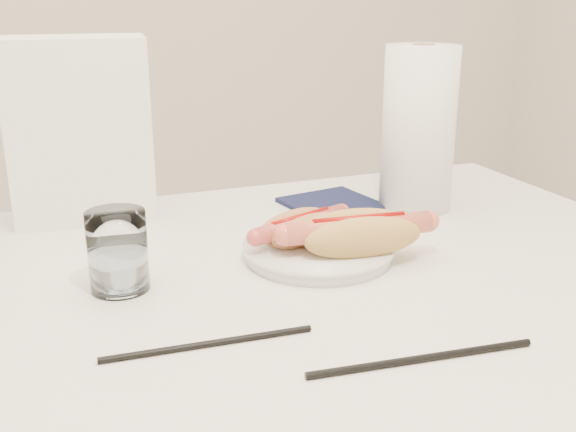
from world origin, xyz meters
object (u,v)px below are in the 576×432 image
object	(u,v)px
plate	(318,252)
paper_towel_roll	(419,129)
table	(253,329)
hotdog_left	(301,229)
water_glass	(118,251)
napkin_box	(80,130)
hotdog_right	(358,234)

from	to	relation	value
plate	paper_towel_roll	world-z (taller)	paper_towel_roll
paper_towel_roll	table	bearing A→B (deg)	-150.29
plate	hotdog_left	distance (m)	0.04
hotdog_left	water_glass	distance (m)	0.24
table	napkin_box	size ratio (longest dim) A/B	4.47
hotdog_left	hotdog_right	size ratio (longest dim) A/B	0.78
table	hotdog_right	bearing A→B (deg)	4.44
plate	water_glass	bearing A→B (deg)	-179.08
table	napkin_box	xyz separation A→B (m)	(-0.15, 0.33, 0.19)
table	hotdog_left	bearing A→B (deg)	37.65
hotdog_left	water_glass	xyz separation A→B (m)	(-0.24, -0.03, 0.01)
paper_towel_roll	plate	bearing A→B (deg)	-147.87
table	hotdog_right	world-z (taller)	hotdog_right
napkin_box	table	bearing A→B (deg)	-58.96
table	napkin_box	world-z (taller)	napkin_box
plate	hotdog_right	bearing A→B (deg)	-42.95
hotdog_right	paper_towel_roll	xyz separation A→B (m)	(0.19, 0.18, 0.09)
hotdog_left	water_glass	world-z (taller)	water_glass
water_glass	hotdog_left	bearing A→B (deg)	6.37
plate	napkin_box	bearing A→B (deg)	132.46
napkin_box	paper_towel_roll	xyz separation A→B (m)	(0.49, -0.14, -0.01)
table	water_glass	size ratio (longest dim) A/B	12.68
hotdog_right	napkin_box	world-z (taller)	napkin_box
plate	napkin_box	world-z (taller)	napkin_box
hotdog_left	water_glass	bearing A→B (deg)	165.67
hotdog_left	napkin_box	world-z (taller)	napkin_box
table	paper_towel_roll	bearing A→B (deg)	29.71
plate	hotdog_left	size ratio (longest dim) A/B	1.25
hotdog_left	hotdog_right	xyz separation A→B (m)	(0.05, -0.06, 0.00)
plate	water_glass	xyz separation A→B (m)	(-0.25, -0.00, 0.04)
table	hotdog_left	size ratio (longest dim) A/B	7.94
table	water_glass	distance (m)	0.19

